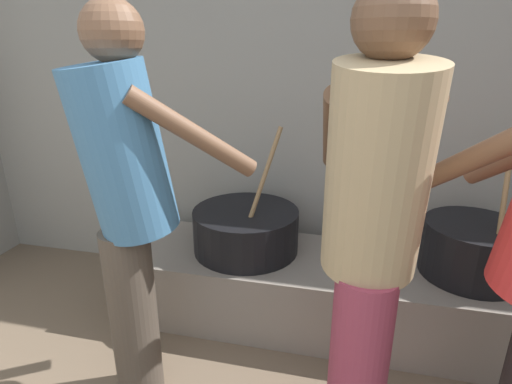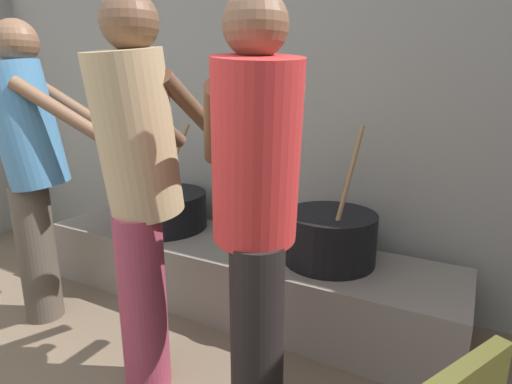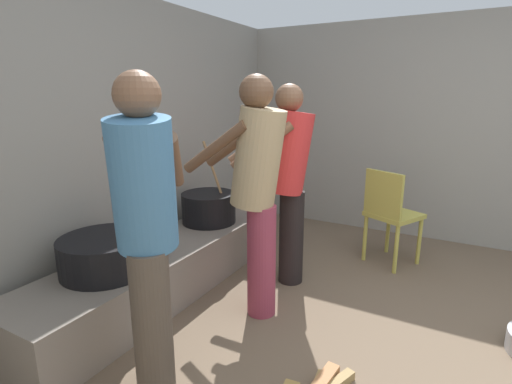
{
  "view_description": "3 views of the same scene",
  "coord_description": "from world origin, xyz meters",
  "views": [
    {
      "loc": [
        0.09,
        0.2,
        1.48
      ],
      "look_at": [
        -0.2,
        1.44,
        1.02
      ],
      "focal_mm": 28.82,
      "sensor_mm": 36.0,
      "label": 1
    },
    {
      "loc": [
        1.38,
        0.2,
        1.31
      ],
      "look_at": [
        0.5,
        1.79,
        0.84
      ],
      "focal_mm": 29.05,
      "sensor_mm": 36.0,
      "label": 2
    },
    {
      "loc": [
        -2.03,
        0.2,
        1.52
      ],
      "look_at": [
        0.19,
        1.42,
        0.88
      ],
      "focal_mm": 27.2,
      "sensor_mm": 36.0,
      "label": 3
    }
  ],
  "objects": [
    {
      "name": "hearth_ledge",
      "position": [
        0.15,
        2.18,
        0.19
      ],
      "size": [
        2.57,
        0.6,
        0.39
      ],
      "primitive_type": "cube",
      "color": "slate",
      "rests_on": "ground_plane"
    },
    {
      "name": "block_enclosure_rear",
      "position": [
        0.0,
        2.7,
        1.15
      ],
      "size": [
        5.15,
        0.2,
        2.29
      ],
      "primitive_type": "cube",
      "color": "gray",
      "rests_on": "ground_plane"
    },
    {
      "name": "cook_in_tan_shirt",
      "position": [
        0.18,
        1.4,
        0.95
      ],
      "size": [
        0.36,
        0.69,
        1.65
      ],
      "color": "#8C3347",
      "rests_on": "ground_plane"
    },
    {
      "name": "cooking_pot_main",
      "position": [
        0.73,
        2.2,
        0.53
      ],
      "size": [
        0.49,
        0.49,
        0.72
      ],
      "color": "black",
      "rests_on": "hearth_ledge"
    },
    {
      "name": "cook_in_blue_shirt",
      "position": [
        -0.72,
        1.53,
        0.93
      ],
      "size": [
        0.73,
        0.66,
        1.63
      ],
      "color": "#4C4238",
      "rests_on": "ground_plane"
    },
    {
      "name": "cook_in_red_shirt",
      "position": [
        0.71,
        1.41,
        0.92
      ],
      "size": [
        0.65,
        0.72,
        1.6
      ],
      "color": "black",
      "rests_on": "ground_plane"
    },
    {
      "name": "cooking_pot_secondary",
      "position": [
        -0.43,
        2.2,
        0.51
      ],
      "size": [
        0.58,
        0.58,
        0.69
      ],
      "color": "black",
      "rests_on": "hearth_ledge"
    }
  ]
}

